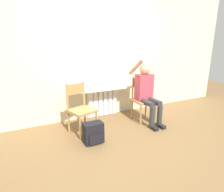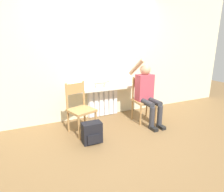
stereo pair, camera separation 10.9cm
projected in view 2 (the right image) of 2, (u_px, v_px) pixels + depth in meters
ground_plane at (128, 138)px, 3.22m from camera, size 12.00×12.00×0.00m
wall_with_window at (101, 54)px, 3.93m from camera, size 7.00×0.06×2.70m
radiator at (103, 102)px, 4.14m from camera, size 0.69×0.08×0.63m
windowsill at (105, 88)px, 3.97m from camera, size 1.50×0.29×0.05m
window_glass at (102, 55)px, 3.91m from camera, size 1.44×0.01×1.30m
chair_left at (80, 108)px, 3.32m from camera, size 0.51×0.51×0.91m
chair_right at (143, 99)px, 3.86m from camera, size 0.42×0.42×0.91m
person at (147, 91)px, 3.71m from camera, size 0.36×0.96×1.30m
cat at (102, 82)px, 3.86m from camera, size 0.49×0.11×0.22m
backpack at (92, 133)px, 3.03m from camera, size 0.31×0.22×0.35m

